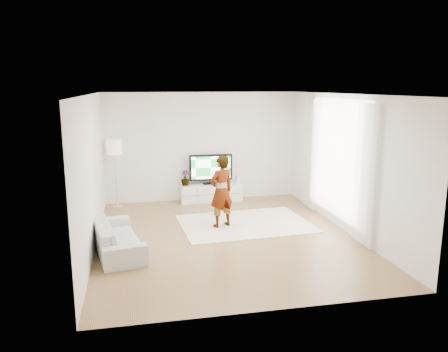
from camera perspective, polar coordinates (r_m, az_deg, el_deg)
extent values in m
plane|color=#9B7046|center=(8.81, 0.23, -7.89)|extent=(6.00, 6.00, 0.00)
plane|color=white|center=(8.30, 0.24, 10.63)|extent=(6.00, 6.00, 0.00)
cube|color=white|center=(8.31, -16.89, 0.41)|extent=(0.02, 6.00, 2.80)
cube|color=white|center=(9.28, 15.53, 1.63)|extent=(0.02, 6.00, 2.80)
cube|color=white|center=(11.36, -2.88, 3.83)|extent=(5.00, 0.02, 2.80)
cube|color=white|center=(5.62, 6.54, -4.45)|extent=(5.00, 0.02, 2.80)
cube|color=white|center=(9.53, 14.62, 2.23)|extent=(0.01, 2.60, 2.50)
cube|color=white|center=(8.38, 17.98, 0.08)|extent=(0.04, 0.70, 2.60)
cube|color=white|center=(10.68, 11.15, 2.84)|extent=(0.04, 0.70, 2.60)
cube|color=white|center=(11.39, -1.69, -2.18)|extent=(1.59, 0.45, 0.45)
cube|color=black|center=(11.17, -1.49, -2.45)|extent=(1.54, 0.00, 0.01)
cube|color=black|center=(11.11, -3.51, -2.55)|extent=(0.01, 0.00, 0.39)
cube|color=black|center=(11.25, 0.51, -2.35)|extent=(0.01, 0.00, 0.39)
cube|color=black|center=(11.36, -1.72, -1.00)|extent=(0.40, 0.22, 0.02)
cube|color=black|center=(11.35, -1.72, -0.75)|extent=(0.08, 0.05, 0.08)
cube|color=black|center=(11.28, -1.73, 1.13)|extent=(1.12, 0.06, 0.68)
cube|color=#168931|center=(11.24, -1.70, 1.10)|extent=(1.02, 0.01, 0.58)
cube|color=white|center=(11.45, 1.73, -0.43)|extent=(0.08, 0.15, 0.20)
cube|color=#4CB2FF|center=(11.38, 1.82, -0.42)|extent=(0.01, 0.00, 0.11)
imported|color=#3F7238|center=(11.20, -5.11, -0.27)|extent=(0.25, 0.25, 0.38)
cube|color=#F2E3CE|center=(9.59, 2.76, -6.22)|extent=(2.88, 2.16, 0.01)
imported|color=#334772|center=(9.17, -0.36, -2.01)|extent=(0.66, 0.56, 1.53)
imported|color=#B6B6B1|center=(8.21, -13.77, -7.68)|extent=(1.08, 2.00, 0.55)
cylinder|color=silver|center=(11.19, -13.76, -3.89)|extent=(0.29, 0.29, 0.02)
cylinder|color=silver|center=(11.04, -13.93, -0.57)|extent=(0.04, 0.04, 1.31)
cylinder|color=white|center=(10.89, -14.14, 3.74)|extent=(0.38, 0.38, 0.37)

